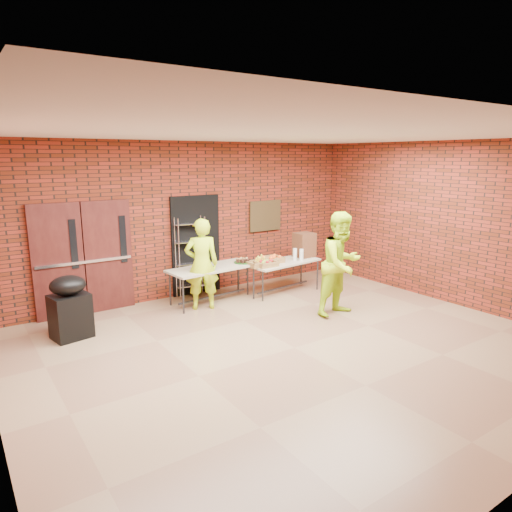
{
  "coord_description": "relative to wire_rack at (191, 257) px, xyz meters",
  "views": [
    {
      "loc": [
        -4.2,
        -5.08,
        2.88
      ],
      "look_at": [
        0.24,
        1.4,
        1.17
      ],
      "focal_mm": 32.0,
      "sensor_mm": 36.0,
      "label": 1
    }
  ],
  "objects": [
    {
      "name": "table_right",
      "position": [
        1.77,
        -0.87,
        -0.21
      ],
      "size": [
        1.73,
        0.88,
        0.68
      ],
      "rotation": [
        0.0,
        0.0,
        0.11
      ],
      "color": "tan",
      "rests_on": "room"
    },
    {
      "name": "volunteer_man",
      "position": [
        1.79,
        -2.57,
        0.12
      ],
      "size": [
        0.99,
        0.8,
        1.92
      ],
      "primitive_type": "imported",
      "rotation": [
        0.0,
        0.0,
        0.08
      ],
      "color": "#C0EE1A",
      "rests_on": "room"
    },
    {
      "name": "table_left",
      "position": [
        0.17,
        -0.62,
        -0.17
      ],
      "size": [
        1.84,
        0.89,
        0.73
      ],
      "rotation": [
        0.0,
        0.0,
        0.09
      ],
      "color": "tan",
      "rests_on": "room"
    },
    {
      "name": "cup_stack_back",
      "position": [
        2.05,
        -0.9,
        -0.03
      ],
      "size": [
        0.09,
        0.09,
        0.26
      ],
      "primitive_type": "cylinder",
      "color": "white",
      "rests_on": "table_right"
    },
    {
      "name": "volunteer_woman",
      "position": [
        -0.19,
        -0.85,
        0.04
      ],
      "size": [
        0.75,
        0.62,
        1.76
      ],
      "primitive_type": "imported",
      "rotation": [
        0.0,
        0.0,
        2.79
      ],
      "color": "#C0EE1A",
      "rests_on": "room"
    },
    {
      "name": "basket_oranges",
      "position": [
        1.48,
        -0.79,
        -0.09
      ],
      "size": [
        0.49,
        0.38,
        0.15
      ],
      "color": "olive",
      "rests_on": "table_right"
    },
    {
      "name": "cup_stack_mid",
      "position": [
        2.11,
        -1.05,
        -0.05
      ],
      "size": [
        0.07,
        0.07,
        0.22
      ],
      "primitive_type": "cylinder",
      "color": "white",
      "rests_on": "table_right"
    },
    {
      "name": "dark_doorway",
      "position": [
        0.2,
        0.14,
        0.21
      ],
      "size": [
        1.1,
        0.06,
        2.1
      ],
      "primitive_type": "cube",
      "color": "black",
      "rests_on": "room"
    },
    {
      "name": "bronze_plaque",
      "position": [
        2.0,
        0.13,
        0.71
      ],
      "size": [
        0.85,
        0.04,
        0.7
      ],
      "primitive_type": "cube",
      "color": "#3C2F18",
      "rests_on": "room"
    },
    {
      "name": "napkin_box",
      "position": [
        -0.13,
        -0.6,
        -0.08
      ],
      "size": [
        0.16,
        0.11,
        0.05
      ],
      "primitive_type": "cube",
      "color": "white",
      "rests_on": "table_left"
    },
    {
      "name": "double_doors",
      "position": [
        -2.1,
        0.12,
        0.21
      ],
      "size": [
        1.78,
        0.12,
        2.1
      ],
      "color": "#4A1B15",
      "rests_on": "room"
    },
    {
      "name": "room",
      "position": [
        0.1,
        -3.32,
        0.76
      ],
      "size": [
        8.08,
        7.08,
        3.28
      ],
      "color": "brown",
      "rests_on": "ground"
    },
    {
      "name": "cup_stack_front",
      "position": [
        2.13,
        -1.03,
        -0.03
      ],
      "size": [
        0.09,
        0.09,
        0.26
      ],
      "primitive_type": "cylinder",
      "color": "white",
      "rests_on": "table_right"
    },
    {
      "name": "muffin_tray",
      "position": [
        0.88,
        -0.65,
        -0.06
      ],
      "size": [
        0.39,
        0.39,
        0.1
      ],
      "color": "#1A4F15",
      "rests_on": "table_left"
    },
    {
      "name": "wire_rack",
      "position": [
        0.0,
        0.0,
        0.0
      ],
      "size": [
        0.65,
        0.33,
        1.68
      ],
      "primitive_type": null,
      "rotation": [
        0.0,
        0.0,
        -0.21
      ],
      "color": "silver",
      "rests_on": "room"
    },
    {
      "name": "covered_grill",
      "position": [
        -2.64,
        -0.95,
        -0.32
      ],
      "size": [
        0.65,
        0.57,
        1.04
      ],
      "rotation": [
        0.0,
        0.0,
        0.18
      ],
      "color": "black",
      "rests_on": "room"
    },
    {
      "name": "basket_apples",
      "position": [
        1.21,
        -1.02,
        -0.1
      ],
      "size": [
        0.42,
        0.33,
        0.13
      ],
      "color": "olive",
      "rests_on": "table_right"
    },
    {
      "name": "basket_bananas",
      "position": [
        1.08,
        -0.91,
        -0.1
      ],
      "size": [
        0.43,
        0.33,
        0.13
      ],
      "color": "olive",
      "rests_on": "table_right"
    },
    {
      "name": "coffee_dispenser",
      "position": [
        2.45,
        -0.75,
        0.12
      ],
      "size": [
        0.41,
        0.37,
        0.54
      ],
      "primitive_type": "cube",
      "color": "brown",
      "rests_on": "table_right"
    }
  ]
}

